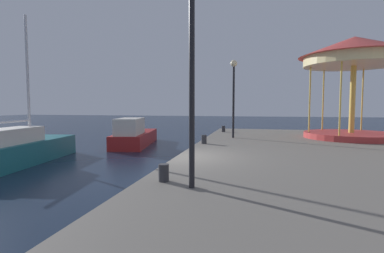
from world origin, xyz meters
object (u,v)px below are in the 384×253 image
object	(u,v)px
carousel	(354,62)
bollard_south	(204,139)
bollard_north	(164,173)
sailboat_teal	(20,149)
lamp_post_far_end	(234,85)
bollard_center	(223,129)
motorboat_red	(134,135)
lamp_post_mid_promenade	(192,44)

from	to	relation	value
carousel	bollard_south	world-z (taller)	carousel
bollard_north	sailboat_teal	bearing A→B (deg)	151.10
lamp_post_far_end	bollard_center	world-z (taller)	lamp_post_far_end
lamp_post_far_end	bollard_south	world-z (taller)	lamp_post_far_end
motorboat_red	bollard_center	world-z (taller)	motorboat_red
lamp_post_far_end	bollard_south	xyz separation A→B (m)	(-1.11, -2.78, -2.66)
motorboat_red	lamp_post_mid_promenade	size ratio (longest dim) A/B	1.39
sailboat_teal	bollard_south	bearing A→B (deg)	17.16
sailboat_teal	bollard_south	xyz separation A→B (m)	(7.71, 2.38, 0.36)
sailboat_teal	lamp_post_mid_promenade	world-z (taller)	sailboat_teal
sailboat_teal	bollard_north	world-z (taller)	sailboat_teal
bollard_center	lamp_post_mid_promenade	bearing A→B (deg)	-86.69
lamp_post_far_end	motorboat_red	bearing A→B (deg)	167.90
sailboat_teal	bollard_center	world-z (taller)	sailboat_teal
bollard_north	carousel	bearing A→B (deg)	56.53
lamp_post_far_end	bollard_center	xyz separation A→B (m)	(-0.89, 3.38, -2.66)
lamp_post_mid_promenade	lamp_post_far_end	world-z (taller)	lamp_post_mid_promenade
bollard_north	bollard_south	bearing A→B (deg)	92.07
lamp_post_far_end	bollard_north	distance (m)	9.95
lamp_post_mid_promenade	bollard_north	bearing A→B (deg)	153.48
lamp_post_far_end	bollard_north	world-z (taller)	lamp_post_far_end
motorboat_red	bollard_south	xyz separation A→B (m)	(5.22, -4.14, 0.35)
bollard_north	lamp_post_far_end	bearing A→B (deg)	84.82
bollard_center	motorboat_red	bearing A→B (deg)	-159.61
sailboat_teal	lamp_post_far_end	size ratio (longest dim) A/B	1.58
lamp_post_far_end	sailboat_teal	bearing A→B (deg)	-149.67
sailboat_teal	bollard_north	xyz separation A→B (m)	(7.95, -4.39, 0.36)
lamp_post_far_end	bollard_center	bearing A→B (deg)	104.84
bollard_south	bollard_center	bearing A→B (deg)	87.98
lamp_post_mid_promenade	lamp_post_far_end	size ratio (longest dim) A/B	1.06
lamp_post_mid_promenade	bollard_north	world-z (taller)	lamp_post_mid_promenade
carousel	bollard_center	distance (m)	8.33
carousel	lamp_post_mid_promenade	distance (m)	12.70
motorboat_red	lamp_post_far_end	distance (m)	7.13
lamp_post_mid_promenade	bollard_south	xyz separation A→B (m)	(-0.99, 7.14, -2.81)
bollard_center	bollard_north	world-z (taller)	same
bollard_center	bollard_north	distance (m)	12.93
sailboat_teal	bollard_center	size ratio (longest dim) A/B	16.39
lamp_post_mid_promenade	lamp_post_far_end	bearing A→B (deg)	89.28
carousel	bollard_south	xyz separation A→B (m)	(-7.27, -3.86, -3.79)
bollard_south	lamp_post_far_end	bearing A→B (deg)	68.21
lamp_post_far_end	bollard_south	distance (m)	4.00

